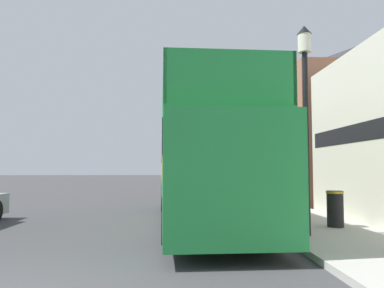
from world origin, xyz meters
TOP-DOWN VIEW (x-y plane):
  - ground_plane at (0.00, 21.00)m, footprint 144.00×144.00m
  - sidewalk at (6.65, 18.00)m, footprint 2.81×108.00m
  - brick_terrace_rear at (11.05, 22.01)m, footprint 6.00×22.41m
  - tour_bus at (3.46, 7.25)m, footprint 3.02×11.28m
  - parked_car_ahead_of_bus at (4.10, 15.48)m, footprint 1.92×4.13m
  - lamp_post_nearest at (5.82, 4.03)m, footprint 0.35×0.35m
  - lamp_post_second at (5.77, 13.36)m, footprint 0.35×0.35m
  - lamp_post_third at (5.65, 22.69)m, footprint 0.35×0.35m
  - litter_bin at (7.03, 5.30)m, footprint 0.48×0.48m

SIDE VIEW (x-z plane):
  - ground_plane at x=0.00m, z-range 0.00..0.00m
  - sidewalk at x=6.65m, z-range 0.00..0.14m
  - litter_bin at x=7.03m, z-range 0.17..1.15m
  - parked_car_ahead_of_bus at x=4.10m, z-range -0.05..1.38m
  - tour_bus at x=3.46m, z-range -0.17..3.81m
  - lamp_post_second at x=5.77m, z-range 1.03..5.72m
  - lamp_post_third at x=5.65m, z-range 1.07..6.17m
  - lamp_post_nearest at x=5.82m, z-range 1.08..6.20m
  - brick_terrace_rear at x=11.05m, z-range 0.00..8.98m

